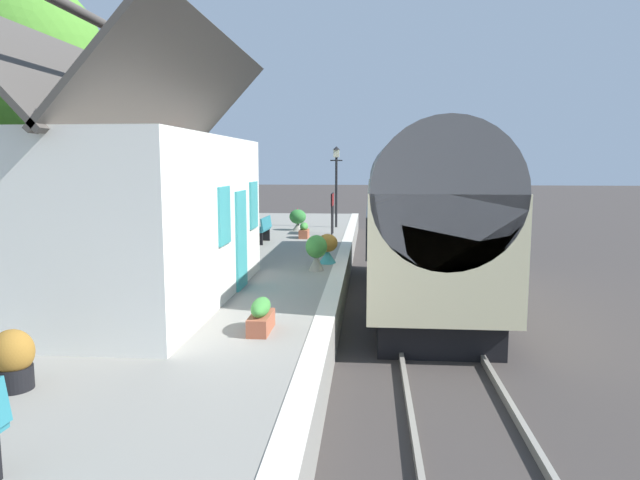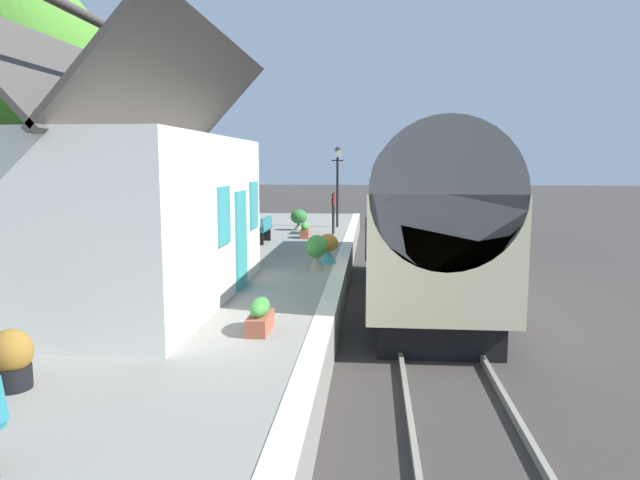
% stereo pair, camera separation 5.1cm
% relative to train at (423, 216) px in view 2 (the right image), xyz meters
% --- Properties ---
extents(ground_plane, '(160.00, 160.00, 0.00)m').
position_rel_train_xyz_m(ground_plane, '(0.56, 0.90, -2.22)').
color(ground_plane, '#383330').
extents(platform, '(32.00, 6.54, 0.83)m').
position_rel_train_xyz_m(platform, '(0.56, 5.17, -1.80)').
color(platform, gray).
rests_on(platform, ground).
extents(platform_edge_coping, '(32.00, 0.36, 0.02)m').
position_rel_train_xyz_m(platform_edge_coping, '(0.56, 2.08, -1.38)').
color(platform_edge_coping, beige).
rests_on(platform_edge_coping, platform).
extents(rail_near, '(52.00, 0.08, 0.14)m').
position_rel_train_xyz_m(rail_near, '(0.56, -0.72, -2.15)').
color(rail_near, gray).
rests_on(rail_near, ground).
extents(rail_far, '(52.00, 0.08, 0.14)m').
position_rel_train_xyz_m(rail_far, '(0.56, 0.72, -2.15)').
color(rail_far, gray).
rests_on(rail_far, ground).
extents(train, '(9.38, 2.73, 4.32)m').
position_rel_train_xyz_m(train, '(0.00, 0.00, 0.00)').
color(train, black).
rests_on(train, ground).
extents(station_building, '(7.31, 3.47, 6.05)m').
position_rel_train_xyz_m(station_building, '(-3.45, 5.68, 0.37)').
color(station_building, white).
rests_on(station_building, platform).
extents(bench_mid_platform, '(1.41, 0.48, 0.88)m').
position_rel_train_xyz_m(bench_mid_platform, '(4.88, 4.91, -0.91)').
color(bench_mid_platform, '#26727F').
rests_on(bench_mid_platform, platform).
extents(planter_by_door, '(0.54, 0.54, 0.90)m').
position_rel_train_xyz_m(planter_by_door, '(-0.04, 2.64, -0.89)').
color(planter_by_door, gray).
rests_on(planter_by_door, platform).
extents(planter_edge_far, '(0.44, 0.44, 0.67)m').
position_rel_train_xyz_m(planter_edge_far, '(1.95, 7.45, -1.03)').
color(planter_edge_far, '#9E5138').
rests_on(planter_edge_far, platform).
extents(planter_edge_near, '(0.70, 0.32, 0.56)m').
position_rel_train_xyz_m(planter_edge_near, '(6.31, 3.67, -1.12)').
color(planter_edge_near, '#9E5138').
rests_on(planter_edge_near, platform).
extents(planter_bench_right, '(0.67, 0.67, 0.92)m').
position_rel_train_xyz_m(planter_bench_right, '(8.70, 4.19, -0.92)').
color(planter_bench_right, gray).
rests_on(planter_bench_right, platform).
extents(planter_under_sign, '(0.51, 0.51, 0.74)m').
position_rel_train_xyz_m(planter_under_sign, '(-8.07, 5.53, -1.02)').
color(planter_under_sign, black).
rests_on(planter_under_sign, platform).
extents(planter_bench_left, '(0.55, 0.55, 0.80)m').
position_rel_train_xyz_m(planter_bench_left, '(1.03, 2.43, -0.98)').
color(planter_bench_left, teal).
rests_on(planter_bench_left, platform).
extents(planter_corner_building, '(0.86, 0.32, 0.54)m').
position_rel_train_xyz_m(planter_corner_building, '(-5.44, 3.03, -1.13)').
color(planter_corner_building, '#9E5138').
rests_on(planter_corner_building, platform).
extents(lamp_post_platform, '(0.32, 0.50, 3.38)m').
position_rel_train_xyz_m(lamp_post_platform, '(9.96, 2.71, 0.99)').
color(lamp_post_platform, black).
rests_on(lamp_post_platform, platform).
extents(station_sign_board, '(0.96, 0.06, 1.57)m').
position_rel_train_xyz_m(station_sign_board, '(7.43, 2.72, -0.20)').
color(station_sign_board, black).
rests_on(station_sign_board, platform).
extents(tree_far_left, '(4.01, 4.11, 7.59)m').
position_rel_train_xyz_m(tree_far_left, '(6.35, 11.13, 2.95)').
color(tree_far_left, '#4C3828').
rests_on(tree_far_left, ground).
extents(tree_mid_background, '(4.43, 4.62, 9.00)m').
position_rel_train_xyz_m(tree_mid_background, '(2.66, 11.53, 4.11)').
color(tree_mid_background, '#4C3828').
rests_on(tree_mid_background, ground).
extents(tree_far_right, '(3.03, 2.65, 6.66)m').
position_rel_train_xyz_m(tree_far_right, '(14.60, 13.13, 2.93)').
color(tree_far_right, '#4C3828').
rests_on(tree_far_right, ground).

